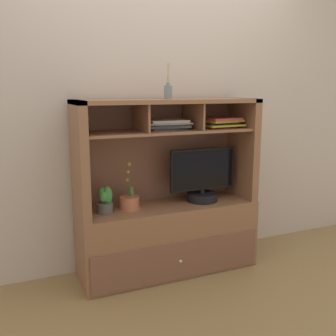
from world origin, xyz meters
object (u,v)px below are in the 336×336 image
Objects in this scene: diffuser_bottle at (168,92)px; magazine_stack_left at (166,124)px; potted_fern at (105,202)px; tv_monitor at (202,180)px; magazine_stack_centre at (219,122)px; potted_orchid at (129,202)px; media_console at (168,217)px.

magazine_stack_left is at bearing 89.46° from diffuser_bottle.
potted_fern is 0.74× the size of diffuser_bottle.
tv_monitor is 1.67× the size of magazine_stack_centre.
potted_orchid is 1.38× the size of diffuser_bottle.
diffuser_bottle is (-0.45, -0.02, 0.24)m from magazine_stack_centre.
magazine_stack_centre is (0.45, -0.02, 0.00)m from magazine_stack_left.
magazine_stack_centre is at bearing 8.54° from tv_monitor.
media_console is at bearing -90.76° from magazine_stack_left.
diffuser_bottle is at bearing -3.37° from potted_orchid.
potted_fern is (-0.79, 0.01, -0.09)m from tv_monitor.
potted_orchid is at bearing 177.76° from tv_monitor.
magazine_stack_centre reaches higher than tv_monitor.
potted_orchid is 0.64m from magazine_stack_left.
magazine_stack_centre is 0.51m from diffuser_bottle.
potted_fern is at bearing 179.01° from tv_monitor.
potted_orchid is at bearing 3.01° from potted_fern.
magazine_stack_left is at bearing 171.27° from tv_monitor.
tv_monitor is at bearing -2.24° from potted_orchid.
media_console is at bearing 0.39° from potted_fern.
potted_orchid is (-0.31, 0.01, 0.16)m from media_console.
magazine_stack_left is at bearing 3.63° from potted_fern.
diffuser_bottle is at bearing 178.95° from tv_monitor.
media_console is 5.36× the size of diffuser_bottle.
media_console is 7.20× the size of potted_fern.
magazine_stack_centre is at bearing 0.80° from media_console.
tv_monitor is at bearing -3.31° from media_console.
magazine_stack_centre reaches higher than magazine_stack_left.
potted_fern is 1.09m from magazine_stack_centre.
diffuser_bottle is (0.00, -0.01, 0.97)m from media_console.
magazine_stack_left is 1.07× the size of magazine_stack_centre.
potted_orchid is 0.19m from potted_fern.
magazine_stack_left reaches higher than tv_monitor.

